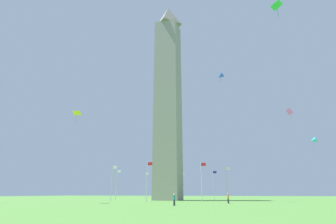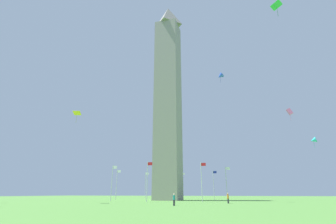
{
  "view_description": "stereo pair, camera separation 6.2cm",
  "coord_description": "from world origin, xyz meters",
  "px_view_note": "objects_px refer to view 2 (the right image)",
  "views": [
    {
      "loc": [
        19.25,
        -64.12,
        1.68
      ],
      "look_at": [
        0.0,
        0.0,
        23.76
      ],
      "focal_mm": 26.46,
      "sensor_mm": 36.0,
      "label": 1
    },
    {
      "loc": [
        19.31,
        -64.1,
        1.68
      ],
      "look_at": [
        0.0,
        0.0,
        23.76
      ],
      "focal_mm": 26.46,
      "sensor_mm": 36.0,
      "label": 2
    }
  ],
  "objects_px": {
    "flagpole_ne": "(214,183)",
    "kite_blue_delta": "(220,76)",
    "obelisk_monument": "(168,92)",
    "flagpole_s": "(117,183)",
    "person_teal_shirt": "(174,200)",
    "kite_green_diamond": "(276,6)",
    "person_orange_shirt": "(228,198)",
    "kite_pink_box": "(290,112)",
    "kite_cyan_delta": "(313,140)",
    "flagpole_nw": "(202,180)",
    "kite_yellow_diamond": "(77,113)",
    "flagpole_n": "(227,182)",
    "flagpole_w": "(147,180)",
    "flagpole_e": "(182,184)",
    "flagpole_se": "(146,184)",
    "flagpole_sw": "(112,181)"
  },
  "relations": [
    {
      "from": "flagpole_ne",
      "to": "person_orange_shirt",
      "type": "relative_size",
      "value": 4.51
    },
    {
      "from": "person_orange_shirt",
      "to": "kite_green_diamond",
      "type": "xyz_separation_m",
      "value": [
        9.58,
        -16.28,
        25.68
      ]
    },
    {
      "from": "kite_green_diamond",
      "to": "kite_pink_box",
      "type": "bearing_deg",
      "value": 80.76
    },
    {
      "from": "kite_yellow_diamond",
      "to": "kite_pink_box",
      "type": "relative_size",
      "value": 0.9
    },
    {
      "from": "person_teal_shirt",
      "to": "kite_blue_delta",
      "type": "relative_size",
      "value": 0.62
    },
    {
      "from": "flagpole_se",
      "to": "person_teal_shirt",
      "type": "xyz_separation_m",
      "value": [
        19.76,
        -38.37,
        -3.58
      ]
    },
    {
      "from": "person_orange_shirt",
      "to": "kite_blue_delta",
      "type": "xyz_separation_m",
      "value": [
        -0.29,
        7.8,
        27.72
      ]
    },
    {
      "from": "flagpole_nw",
      "to": "kite_pink_box",
      "type": "distance_m",
      "value": 22.44
    },
    {
      "from": "kite_yellow_diamond",
      "to": "flagpole_n",
      "type": "bearing_deg",
      "value": 41.45
    },
    {
      "from": "flagpole_ne",
      "to": "flagpole_se",
      "type": "distance_m",
      "value": 21.06
    },
    {
      "from": "flagpole_ne",
      "to": "kite_blue_delta",
      "type": "xyz_separation_m",
      "value": [
        5.23,
        -19.31,
        24.2
      ]
    },
    {
      "from": "kite_green_diamond",
      "to": "kite_cyan_delta",
      "type": "relative_size",
      "value": 0.86
    },
    {
      "from": "flagpole_s",
      "to": "flagpole_se",
      "type": "bearing_deg",
      "value": 67.5
    },
    {
      "from": "flagpole_nw",
      "to": "kite_green_diamond",
      "type": "distance_m",
      "value": 34.9
    },
    {
      "from": "flagpole_s",
      "to": "kite_pink_box",
      "type": "bearing_deg",
      "value": -16.13
    },
    {
      "from": "flagpole_ne",
      "to": "flagpole_e",
      "type": "relative_size",
      "value": 1.0
    },
    {
      "from": "flagpole_e",
      "to": "kite_cyan_delta",
      "type": "bearing_deg",
      "value": -30.12
    },
    {
      "from": "kite_yellow_diamond",
      "to": "kite_pink_box",
      "type": "bearing_deg",
      "value": 15.25
    },
    {
      "from": "flagpole_sw",
      "to": "kite_cyan_delta",
      "type": "distance_m",
      "value": 45.73
    },
    {
      "from": "obelisk_monument",
      "to": "person_orange_shirt",
      "type": "bearing_deg",
      "value": -45.83
    },
    {
      "from": "person_teal_shirt",
      "to": "kite_pink_box",
      "type": "distance_m",
      "value": 29.7
    },
    {
      "from": "flagpole_ne",
      "to": "flagpole_w",
      "type": "bearing_deg",
      "value": -112.5
    },
    {
      "from": "person_orange_shirt",
      "to": "kite_pink_box",
      "type": "bearing_deg",
      "value": -141.78
    },
    {
      "from": "flagpole_e",
      "to": "flagpole_s",
      "type": "distance_m",
      "value": 21.06
    },
    {
      "from": "flagpole_ne",
      "to": "person_teal_shirt",
      "type": "height_order",
      "value": "flagpole_ne"
    },
    {
      "from": "flagpole_se",
      "to": "kite_pink_box",
      "type": "xyz_separation_m",
      "value": [
        39.45,
        -23.2,
        12.68
      ]
    },
    {
      "from": "obelisk_monument",
      "to": "flagpole_nw",
      "type": "height_order",
      "value": "obelisk_monument"
    },
    {
      "from": "flagpole_n",
      "to": "flagpole_ne",
      "type": "relative_size",
      "value": 1.0
    },
    {
      "from": "person_orange_shirt",
      "to": "flagpole_se",
      "type": "bearing_deg",
      "value": -24.28
    },
    {
      "from": "flagpole_w",
      "to": "kite_cyan_delta",
      "type": "xyz_separation_m",
      "value": [
        34.11,
        9.99,
        8.16
      ]
    },
    {
      "from": "kite_pink_box",
      "to": "flagpole_n",
      "type": "bearing_deg",
      "value": 137.91
    },
    {
      "from": "person_teal_shirt",
      "to": "kite_green_diamond",
      "type": "relative_size",
      "value": 0.79
    },
    {
      "from": "obelisk_monument",
      "to": "flagpole_s",
      "type": "height_order",
      "value": "obelisk_monument"
    },
    {
      "from": "kite_blue_delta",
      "to": "person_orange_shirt",
      "type": "bearing_deg",
      "value": -87.84
    },
    {
      "from": "flagpole_ne",
      "to": "kite_blue_delta",
      "type": "distance_m",
      "value": 31.4
    },
    {
      "from": "obelisk_monument",
      "to": "flagpole_ne",
      "type": "height_order",
      "value": "obelisk_monument"
    },
    {
      "from": "obelisk_monument",
      "to": "kite_yellow_diamond",
      "type": "height_order",
      "value": "obelisk_monument"
    },
    {
      "from": "flagpole_n",
      "to": "flagpole_w",
      "type": "relative_size",
      "value": 1.0
    },
    {
      "from": "person_teal_shirt",
      "to": "kite_green_diamond",
      "type": "xyz_separation_m",
      "value": [
        16.41,
        -5.03,
        25.74
      ]
    },
    {
      "from": "kite_green_diamond",
      "to": "kite_blue_delta",
      "type": "bearing_deg",
      "value": 112.29
    },
    {
      "from": "person_teal_shirt",
      "to": "kite_yellow_diamond",
      "type": "height_order",
      "value": "kite_yellow_diamond"
    },
    {
      "from": "flagpole_n",
      "to": "flagpole_s",
      "type": "height_order",
      "value": "same"
    },
    {
      "from": "flagpole_n",
      "to": "flagpole_w",
      "type": "distance_m",
      "value": 21.06
    },
    {
      "from": "flagpole_e",
      "to": "flagpole_se",
      "type": "relative_size",
      "value": 1.0
    },
    {
      "from": "kite_yellow_diamond",
      "to": "kite_green_diamond",
      "type": "bearing_deg",
      "value": -13.42
    },
    {
      "from": "flagpole_n",
      "to": "kite_blue_delta",
      "type": "height_order",
      "value": "kite_blue_delta"
    },
    {
      "from": "flagpole_n",
      "to": "kite_pink_box",
      "type": "distance_m",
      "value": 22.76
    },
    {
      "from": "kite_cyan_delta",
      "to": "flagpole_sw",
      "type": "bearing_deg",
      "value": -172.81
    },
    {
      "from": "flagpole_nw",
      "to": "kite_yellow_diamond",
      "type": "relative_size",
      "value": 3.5
    },
    {
      "from": "flagpole_ne",
      "to": "person_orange_shirt",
      "type": "height_order",
      "value": "flagpole_ne"
    }
  ]
}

